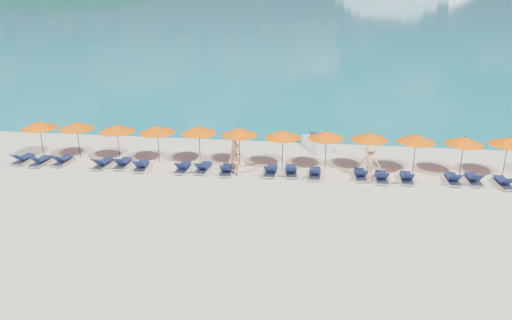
# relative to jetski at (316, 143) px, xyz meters

# --- Properties ---
(ground) EXTENTS (1400.00, 1400.00, 0.00)m
(ground) POSITION_rel_jetski_xyz_m (-3.11, -8.89, -0.37)
(ground) COLOR beige
(headland_main) EXTENTS (374.00, 242.00, 126.50)m
(headland_main) POSITION_rel_jetski_xyz_m (-303.11, 531.11, -38.37)
(headland_main) COLOR black
(headland_main) RESTS_ON ground
(headland_small) EXTENTS (162.00, 126.00, 85.50)m
(headland_small) POSITION_rel_jetski_xyz_m (-153.11, 551.11, -35.37)
(headland_small) COLOR black
(headland_small) RESTS_ON ground
(jetski) EXTENTS (1.91, 2.70, 0.90)m
(jetski) POSITION_rel_jetski_xyz_m (0.00, 0.00, 0.00)
(jetski) COLOR silver
(jetski) RESTS_ON ground
(beachgoer_a) EXTENTS (0.77, 0.75, 1.78)m
(beachgoer_a) POSITION_rel_jetski_xyz_m (-4.51, -4.10, 0.52)
(beachgoer_a) COLOR tan
(beachgoer_a) RESTS_ON ground
(beachgoer_b) EXTENTS (0.86, 0.80, 1.55)m
(beachgoer_b) POSITION_rel_jetski_xyz_m (-4.39, -5.12, 0.40)
(beachgoer_b) COLOR tan
(beachgoer_b) RESTS_ON ground
(beachgoer_c) EXTENTS (1.31, 0.91, 1.85)m
(beachgoer_c) POSITION_rel_jetski_xyz_m (2.92, -4.62, 0.56)
(beachgoer_c) COLOR tan
(beachgoer_c) RESTS_ON ground
(umbrella_0) EXTENTS (2.10, 2.10, 2.28)m
(umbrella_0) POSITION_rel_jetski_xyz_m (-16.38, -3.65, 1.65)
(umbrella_0) COLOR black
(umbrella_0) RESTS_ON ground
(umbrella_1) EXTENTS (2.10, 2.10, 2.28)m
(umbrella_1) POSITION_rel_jetski_xyz_m (-14.12, -3.52, 1.65)
(umbrella_1) COLOR black
(umbrella_1) RESTS_ON ground
(umbrella_2) EXTENTS (2.10, 2.10, 2.28)m
(umbrella_2) POSITION_rel_jetski_xyz_m (-11.53, -3.75, 1.65)
(umbrella_2) COLOR black
(umbrella_2) RESTS_ON ground
(umbrella_3) EXTENTS (2.10, 2.10, 2.28)m
(umbrella_3) POSITION_rel_jetski_xyz_m (-9.13, -3.69, 1.65)
(umbrella_3) COLOR black
(umbrella_3) RESTS_ON ground
(umbrella_4) EXTENTS (2.10, 2.10, 2.28)m
(umbrella_4) POSITION_rel_jetski_xyz_m (-6.72, -3.50, 1.65)
(umbrella_4) COLOR black
(umbrella_4) RESTS_ON ground
(umbrella_5) EXTENTS (2.10, 2.10, 2.28)m
(umbrella_5) POSITION_rel_jetski_xyz_m (-4.36, -3.54, 1.65)
(umbrella_5) COLOR black
(umbrella_5) RESTS_ON ground
(umbrella_6) EXTENTS (2.10, 2.10, 2.28)m
(umbrella_6) POSITION_rel_jetski_xyz_m (-1.87, -3.72, 1.65)
(umbrella_6) COLOR black
(umbrella_6) RESTS_ON ground
(umbrella_7) EXTENTS (2.10, 2.10, 2.28)m
(umbrella_7) POSITION_rel_jetski_xyz_m (0.55, -3.55, 1.65)
(umbrella_7) COLOR black
(umbrella_7) RESTS_ON ground
(umbrella_8) EXTENTS (2.10, 2.10, 2.28)m
(umbrella_8) POSITION_rel_jetski_xyz_m (2.90, -3.52, 1.65)
(umbrella_8) COLOR black
(umbrella_8) RESTS_ON ground
(umbrella_9) EXTENTS (2.10, 2.10, 2.28)m
(umbrella_9) POSITION_rel_jetski_xyz_m (5.40, -3.59, 1.65)
(umbrella_9) COLOR black
(umbrella_9) RESTS_ON ground
(umbrella_10) EXTENTS (2.10, 2.10, 2.28)m
(umbrella_10) POSITION_rel_jetski_xyz_m (7.87, -3.71, 1.65)
(umbrella_10) COLOR black
(umbrella_10) RESTS_ON ground
(umbrella_11) EXTENTS (2.10, 2.10, 2.28)m
(umbrella_11) POSITION_rel_jetski_xyz_m (10.20, -3.48, 1.65)
(umbrella_11) COLOR black
(umbrella_11) RESTS_ON ground
(lounger_0) EXTENTS (0.75, 1.74, 0.66)m
(lounger_0) POSITION_rel_jetski_xyz_m (-17.06, -4.74, -0.14)
(lounger_0) COLOR silver
(lounger_0) RESTS_ON ground
(lounger_1) EXTENTS (0.76, 1.75, 0.66)m
(lounger_1) POSITION_rel_jetski_xyz_m (-15.87, -4.94, -0.14)
(lounger_1) COLOR silver
(lounger_1) RESTS_ON ground
(lounger_2) EXTENTS (0.74, 1.74, 0.66)m
(lounger_2) POSITION_rel_jetski_xyz_m (-14.64, -4.68, -0.14)
(lounger_2) COLOR silver
(lounger_2) RESTS_ON ground
(lounger_3) EXTENTS (0.79, 1.75, 0.66)m
(lounger_3) POSITION_rel_jetski_xyz_m (-12.11, -4.89, -0.14)
(lounger_3) COLOR silver
(lounger_3) RESTS_ON ground
(lounger_4) EXTENTS (0.63, 1.70, 0.66)m
(lounger_4) POSITION_rel_jetski_xyz_m (-10.98, -4.70, -0.14)
(lounger_4) COLOR silver
(lounger_4) RESTS_ON ground
(lounger_5) EXTENTS (0.76, 1.75, 0.66)m
(lounger_5) POSITION_rel_jetski_xyz_m (-9.76, -4.97, -0.14)
(lounger_5) COLOR silver
(lounger_5) RESTS_ON ground
(lounger_6) EXTENTS (0.67, 1.72, 0.66)m
(lounger_6) POSITION_rel_jetski_xyz_m (-7.36, -4.94, -0.14)
(lounger_6) COLOR silver
(lounger_6) RESTS_ON ground
(lounger_7) EXTENTS (0.77, 1.75, 0.66)m
(lounger_7) POSITION_rel_jetski_xyz_m (-6.24, -4.84, -0.14)
(lounger_7) COLOR silver
(lounger_7) RESTS_ON ground
(lounger_8) EXTENTS (0.69, 1.72, 0.66)m
(lounger_8) POSITION_rel_jetski_xyz_m (-4.87, -5.00, -0.14)
(lounger_8) COLOR silver
(lounger_8) RESTS_ON ground
(lounger_9) EXTENTS (0.73, 1.74, 0.66)m
(lounger_9) POSITION_rel_jetski_xyz_m (-2.42, -4.82, -0.14)
(lounger_9) COLOR silver
(lounger_9) RESTS_ON ground
(lounger_10) EXTENTS (0.78, 1.75, 0.66)m
(lounger_10) POSITION_rel_jetski_xyz_m (-1.31, -4.74, -0.14)
(lounger_10) COLOR silver
(lounger_10) RESTS_ON ground
(lounger_11) EXTENTS (0.68, 1.72, 0.66)m
(lounger_11) POSITION_rel_jetski_xyz_m (-0.01, -4.93, -0.14)
(lounger_11) COLOR silver
(lounger_11) RESTS_ON ground
(lounger_12) EXTENTS (0.73, 1.74, 0.66)m
(lounger_12) POSITION_rel_jetski_xyz_m (2.47, -4.79, -0.14)
(lounger_12) COLOR silver
(lounger_12) RESTS_ON ground
(lounger_13) EXTENTS (0.62, 1.70, 0.66)m
(lounger_13) POSITION_rel_jetski_xyz_m (3.54, -5.04, -0.14)
(lounger_13) COLOR silver
(lounger_13) RESTS_ON ground
(lounger_14) EXTENTS (0.67, 1.72, 0.66)m
(lounger_14) POSITION_rel_jetski_xyz_m (4.85, -4.98, -0.14)
(lounger_14) COLOR silver
(lounger_14) RESTS_ON ground
(lounger_15) EXTENTS (0.63, 1.70, 0.66)m
(lounger_15) POSITION_rel_jetski_xyz_m (7.24, -4.83, -0.14)
(lounger_15) COLOR silver
(lounger_15) RESTS_ON ground
(lounger_16) EXTENTS (0.65, 1.71, 0.66)m
(lounger_16) POSITION_rel_jetski_xyz_m (8.33, -4.72, -0.14)
(lounger_16) COLOR silver
(lounger_16) RESTS_ON ground
(lounger_17) EXTENTS (0.77, 1.75, 0.66)m
(lounger_17) POSITION_rel_jetski_xyz_m (9.75, -5.02, -0.14)
(lounger_17) COLOR silver
(lounger_17) RESTS_ON ground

